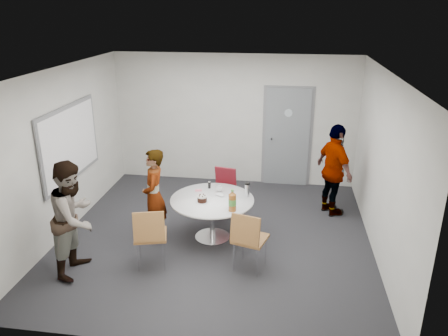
% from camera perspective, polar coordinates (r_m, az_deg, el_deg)
% --- Properties ---
extents(floor, '(5.00, 5.00, 0.00)m').
position_cam_1_polar(floor, '(7.30, -1.13, -8.95)').
color(floor, black).
rests_on(floor, ground).
extents(ceiling, '(5.00, 5.00, 0.00)m').
position_cam_1_polar(ceiling, '(6.41, -1.30, 12.52)').
color(ceiling, silver).
rests_on(ceiling, wall_back).
extents(wall_back, '(5.00, 0.00, 5.00)m').
position_cam_1_polar(wall_back, '(9.11, 1.39, 6.29)').
color(wall_back, silver).
rests_on(wall_back, floor).
extents(wall_left, '(0.00, 5.00, 5.00)m').
position_cam_1_polar(wall_left, '(7.55, -20.29, 1.93)').
color(wall_left, silver).
rests_on(wall_left, floor).
extents(wall_right, '(0.00, 5.00, 5.00)m').
position_cam_1_polar(wall_right, '(6.81, 20.03, 0.00)').
color(wall_right, silver).
rests_on(wall_right, floor).
extents(wall_front, '(5.00, 0.00, 5.00)m').
position_cam_1_polar(wall_front, '(4.51, -6.49, -9.49)').
color(wall_front, silver).
rests_on(wall_front, floor).
extents(door, '(1.02, 0.17, 2.12)m').
position_cam_1_polar(door, '(9.12, 8.25, 3.98)').
color(door, slate).
rests_on(door, wall_back).
extents(whiteboard, '(0.04, 1.90, 1.25)m').
position_cam_1_polar(whiteboard, '(7.67, -19.44, 3.11)').
color(whiteboard, slate).
rests_on(whiteboard, wall_left).
extents(table, '(1.34, 1.34, 1.04)m').
position_cam_1_polar(table, '(6.98, -1.31, -4.78)').
color(table, white).
rests_on(table, floor).
extents(chair_near_left, '(0.55, 0.59, 0.95)m').
position_cam_1_polar(chair_near_left, '(6.31, -9.66, -8.31)').
color(chair_near_left, brown).
rests_on(chair_near_left, floor).
extents(chair_near_right, '(0.54, 0.58, 0.92)m').
position_cam_1_polar(chair_near_right, '(6.18, 3.16, -8.85)').
color(chair_near_right, brown).
rests_on(chair_near_right, floor).
extents(chair_far, '(0.48, 0.52, 0.86)m').
position_cam_1_polar(chair_far, '(7.85, -0.04, -2.46)').
color(chair_far, maroon).
rests_on(chair_far, floor).
extents(person_main, '(0.47, 0.62, 1.53)m').
position_cam_1_polar(person_main, '(7.00, -9.11, -3.61)').
color(person_main, '#A5C6EA').
rests_on(person_main, floor).
extents(person_left, '(0.66, 0.83, 1.66)m').
position_cam_1_polar(person_left, '(6.42, -18.99, -6.16)').
color(person_left, white).
rests_on(person_left, floor).
extents(person_right, '(0.83, 1.06, 1.68)m').
position_cam_1_polar(person_right, '(7.98, 14.20, -0.31)').
color(person_right, black).
rests_on(person_right, floor).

